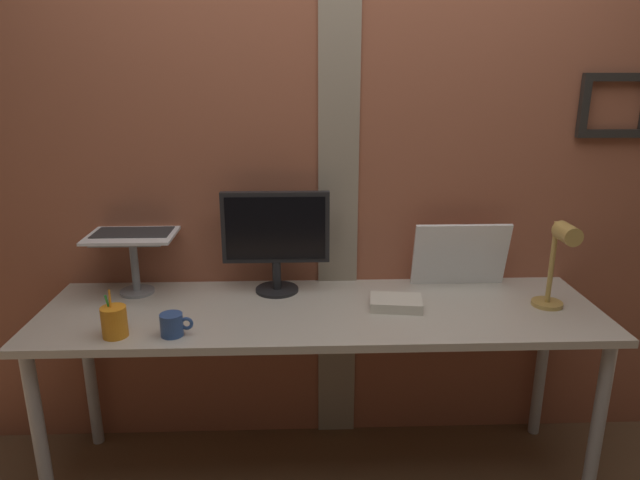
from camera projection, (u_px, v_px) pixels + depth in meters
The scene contains 11 objects.
ground_plane at pixel (345, 476), 2.40m from camera, with size 6.00×6.00×0.00m, color brown.
brick_wall_back at pixel (342, 159), 2.41m from camera, with size 3.73×0.16×2.59m.
desk at pixel (321, 326), 2.23m from camera, with size 2.17×0.62×0.76m.
monitor at pixel (276, 233), 2.31m from camera, with size 0.44×0.18×0.43m.
laptop_stand at pixel (134, 256), 2.31m from camera, with size 0.28×0.22×0.24m.
laptop at pixel (135, 217), 2.34m from camera, with size 0.35×0.30×0.25m.
whiteboard_panel at pixel (460, 255), 2.40m from camera, with size 0.40×0.02×0.29m, color white.
desk_lamp at pixel (559, 257), 2.12m from camera, with size 0.12×0.20×0.36m.
pen_cup at pixel (114, 322), 1.96m from camera, with size 0.09×0.09×0.17m.
coffee_mug at pixel (172, 325), 1.97m from camera, with size 0.12×0.08×0.08m.
paper_clutter_stack at pixel (396, 303), 2.21m from camera, with size 0.20×0.14×0.04m, color silver.
Camera 1 is at (-0.18, -2.00, 1.66)m, focal length 31.72 mm.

